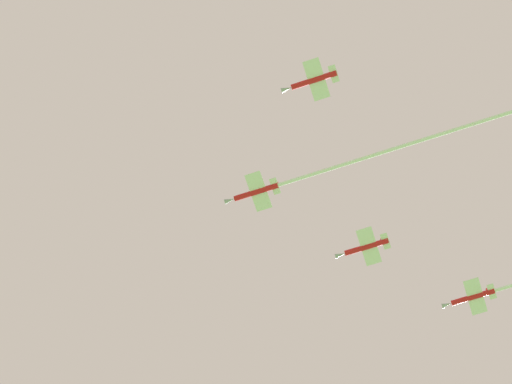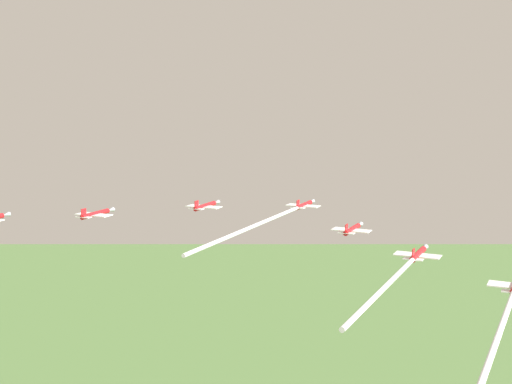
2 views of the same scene
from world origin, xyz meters
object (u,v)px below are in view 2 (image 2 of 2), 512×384
(jet_starboard_inner, at_px, (352,229))
(jet_starboard_outer, at_px, (401,271))
(jet_port_outer, at_px, (96,214))
(jet_port_trail, at_px, (501,327))
(jet_lead, at_px, (273,218))
(jet_port_inner, at_px, (205,206))

(jet_starboard_inner, relative_size, jet_starboard_outer, 0.26)
(jet_starboard_inner, distance_m, jet_port_outer, 59.96)
(jet_starboard_inner, height_order, jet_port_trail, jet_port_trail)
(jet_lead, relative_size, jet_port_outer, 4.95)
(jet_starboard_outer, bearing_deg, jet_port_outer, 169.41)
(jet_port_trail, bearing_deg, jet_port_outer, 158.65)
(jet_lead, relative_size, jet_port_trail, 0.95)
(jet_port_outer, distance_m, jet_port_trail, 101.75)
(jet_starboard_inner, bearing_deg, jet_port_inner, -180.00)
(jet_port_trail, bearing_deg, jet_lead, 136.36)
(jet_port_inner, bearing_deg, jet_starboard_inner, 0.00)
(jet_starboard_outer, relative_size, jet_port_trail, 0.75)
(jet_starboard_inner, distance_m, jet_starboard_outer, 38.14)
(jet_lead, xyz_separation_m, jet_port_trail, (-78.25, 6.89, -0.82))
(jet_lead, xyz_separation_m, jet_starboard_outer, (-49.17, 0.84, -0.97))
(jet_port_inner, xyz_separation_m, jet_port_outer, (3.00, 26.61, -0.34))
(jet_port_outer, height_order, jet_starboard_outer, jet_port_outer)
(jet_port_inner, xyz_separation_m, jet_starboard_inner, (-29.62, -23.65, -2.62))
(jet_port_inner, relative_size, jet_starboard_outer, 0.26)
(jet_port_inner, relative_size, jet_starboard_inner, 1.00)
(jet_starboard_inner, relative_size, jet_port_outer, 1.00)
(jet_port_inner, distance_m, jet_starboard_inner, 37.99)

